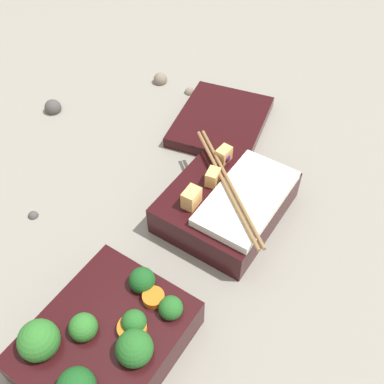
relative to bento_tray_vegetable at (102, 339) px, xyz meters
name	(u,v)px	position (x,y,z in m)	size (l,w,h in m)	color
ground_plane	(166,278)	(0.11, 0.00, -0.03)	(3.00, 3.00, 0.00)	gray
bento_tray_vegetable	(102,339)	(0.00, 0.00, 0.00)	(0.18, 0.15, 0.08)	black
bento_tray_rice	(228,201)	(0.25, -0.01, 0.00)	(0.18, 0.18, 0.07)	black
bento_lid	(221,121)	(0.41, 0.09, -0.02)	(0.17, 0.14, 0.02)	black
pebble_0	(160,79)	(0.46, 0.26, -0.02)	(0.03, 0.03, 0.03)	#7A6B5B
pebble_1	(53,108)	(0.28, 0.37, -0.02)	(0.03, 0.03, 0.03)	#474442
pebble_2	(33,214)	(0.09, 0.22, -0.03)	(0.01, 0.01, 0.01)	#474442
pebble_3	(190,91)	(0.46, 0.19, -0.03)	(0.02, 0.02, 0.02)	#7A6B5B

